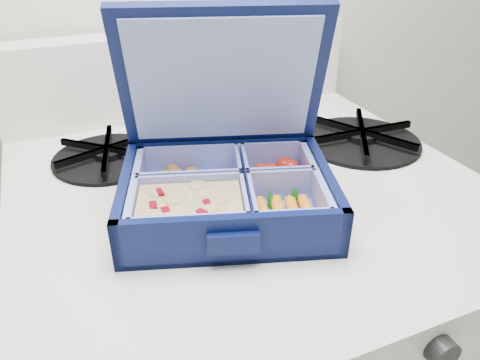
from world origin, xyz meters
name	(u,v)px	position (x,y,z in m)	size (l,w,h in m)	color
bento_box	(227,193)	(-0.54, 1.59, 0.99)	(0.25, 0.20, 0.06)	#060D39
burner_grate	(362,135)	(-0.27, 1.69, 0.98)	(0.19, 0.19, 0.03)	black
burner_grate_rear	(108,154)	(-0.66, 1.80, 0.97)	(0.17, 0.17, 0.02)	black
fork	(215,155)	(-0.50, 1.74, 0.96)	(0.02, 0.16, 0.01)	silver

